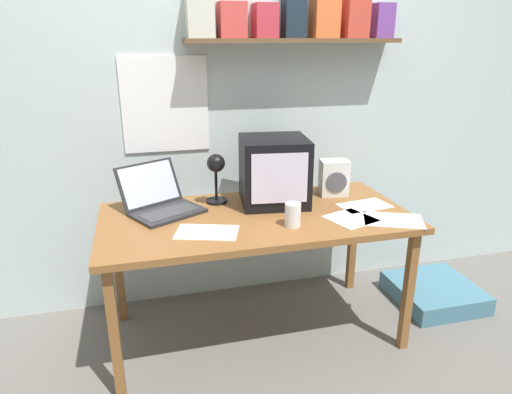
# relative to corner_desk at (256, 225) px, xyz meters

# --- Properties ---
(ground_plane) EXTENTS (12.00, 12.00, 0.00)m
(ground_plane) POSITION_rel_corner_desk_xyz_m (0.00, 0.00, -0.67)
(ground_plane) COLOR #66625D
(back_wall) EXTENTS (5.60, 0.24, 2.60)m
(back_wall) POSITION_rel_corner_desk_xyz_m (0.01, 0.54, 0.64)
(back_wall) COLOR silver
(back_wall) RESTS_ON ground_plane
(corner_desk) EXTENTS (1.62, 0.79, 0.73)m
(corner_desk) POSITION_rel_corner_desk_xyz_m (0.00, 0.00, 0.00)
(corner_desk) COLOR brown
(corner_desk) RESTS_ON ground_plane
(crt_monitor) EXTENTS (0.40, 0.40, 0.37)m
(crt_monitor) POSITION_rel_corner_desk_xyz_m (0.15, 0.16, 0.24)
(crt_monitor) COLOR black
(crt_monitor) RESTS_ON corner_desk
(laptop) EXTENTS (0.48, 0.47, 0.24)m
(laptop) POSITION_rel_corner_desk_xyz_m (-0.49, 0.19, 0.12)
(laptop) COLOR #232326
(laptop) RESTS_ON corner_desk
(desk_lamp) EXTENTS (0.12, 0.17, 0.30)m
(desk_lamp) POSITION_rel_corner_desk_xyz_m (-0.17, 0.20, 0.26)
(desk_lamp) COLOR black
(desk_lamp) RESTS_ON corner_desk
(juice_glass) EXTENTS (0.08, 0.08, 0.12)m
(juice_glass) POSITION_rel_corner_desk_xyz_m (0.14, -0.19, 0.11)
(juice_glass) COLOR white
(juice_glass) RESTS_ON corner_desk
(space_heater) EXTENTS (0.18, 0.14, 0.21)m
(space_heater) POSITION_rel_corner_desk_xyz_m (0.53, 0.20, 0.16)
(space_heater) COLOR silver
(space_heater) RESTS_ON corner_desk
(open_notebook) EXTENTS (0.27, 0.28, 0.00)m
(open_notebook) POSITION_rel_corner_desk_xyz_m (0.46, -0.18, 0.06)
(open_notebook) COLOR white
(open_notebook) RESTS_ON corner_desk
(loose_paper_near_monitor) EXTENTS (0.30, 0.21, 0.00)m
(loose_paper_near_monitor) POSITION_rel_corner_desk_xyz_m (0.62, -0.02, 0.06)
(loose_paper_near_monitor) COLOR white
(loose_paper_near_monitor) RESTS_ON corner_desk
(loose_paper_near_laptop) EXTENTS (0.34, 0.26, 0.00)m
(loose_paper_near_laptop) POSITION_rel_corner_desk_xyz_m (-0.29, -0.17, 0.06)
(loose_paper_near_laptop) COLOR white
(loose_paper_near_laptop) RESTS_ON corner_desk
(printed_handout) EXTENTS (0.35, 0.30, 0.00)m
(printed_handout) POSITION_rel_corner_desk_xyz_m (0.66, -0.25, 0.06)
(printed_handout) COLOR white
(printed_handout) RESTS_ON corner_desk
(floor_cushion) EXTENTS (0.51, 0.51, 0.12)m
(floor_cushion) POSITION_rel_corner_desk_xyz_m (1.20, 0.04, -0.61)
(floor_cushion) COLOR teal
(floor_cushion) RESTS_ON ground_plane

